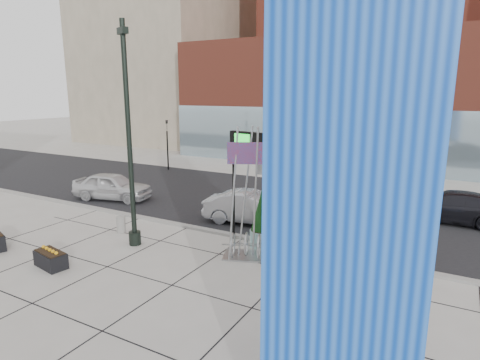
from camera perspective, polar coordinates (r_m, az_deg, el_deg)
The scene contains 19 objects.
ground at distance 15.29m, azimuth -10.29°, elevation -12.19°, with size 160.00×160.00×0.00m, color #9E9991.
street_asphalt at distance 23.39m, azimuth 5.30°, elevation -3.27°, with size 80.00×12.00×0.02m, color black.
curb_edge at distance 18.29m, azimuth -2.34°, elevation -7.59°, with size 80.00×0.30×0.12m, color gray.
tower_podium at distance 38.51m, azimuth 17.27°, elevation 10.67°, with size 34.00×10.00×11.00m, color brown.
tower_glass_front at distance 34.04m, azimuth 15.27°, elevation 5.55°, with size 34.00×0.60×5.00m, color #8CA5B2.
building_beige_left at distance 57.71m, azimuth -9.78°, elevation 22.93°, with size 18.00×20.00×34.00m, color gray.
blue_pylon at distance 7.07m, azimuth 14.99°, elevation -0.51°, with size 3.22×2.08×9.90m.
lamp_post at distance 16.80m, azimuth -15.35°, elevation 3.00°, with size 0.62×0.50×9.02m.
public_art_sculpture at distance 15.50m, azimuth 1.87°, elevation -6.31°, with size 2.50×1.84×5.11m.
concrete_bollard at distance 19.26m, azimuth -16.57°, elevation -6.07°, with size 0.39×0.39×0.76m, color gray.
overhead_street_sign at distance 16.45m, azimuth 1.50°, elevation 4.57°, with size 2.23×0.60×4.74m.
round_planter_east at distance 15.36m, azimuth 18.84°, elevation -7.97°, with size 0.96×0.96×2.41m.
round_planter_mid at distance 15.67m, azimuth 13.49°, elevation -7.56°, with size 0.89×0.89×2.23m.
round_planter_west at distance 16.64m, azimuth 3.14°, elevation -5.56°, with size 1.00×1.00×2.50m.
box_planter_north at distance 16.53m, azimuth -25.33°, elevation -10.03°, with size 1.43×0.89×0.74m.
car_white_west at distance 25.09m, azimuth -17.70°, elevation -0.87°, with size 1.89×4.69×1.60m, color silver.
car_silver_mid at distance 19.60m, azimuth 1.71°, elevation -4.00°, with size 1.64×4.69×1.55m, color #97989E.
car_dark_east at distance 22.41m, azimuth 27.76°, elevation -3.38°, with size 2.14×5.27×1.53m, color black.
traffic_signal at distance 33.37m, azimuth -10.30°, elevation 5.32°, with size 0.15×0.18×4.10m.
Camera 1 is at (8.93, -10.68, 6.32)m, focal length 30.00 mm.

